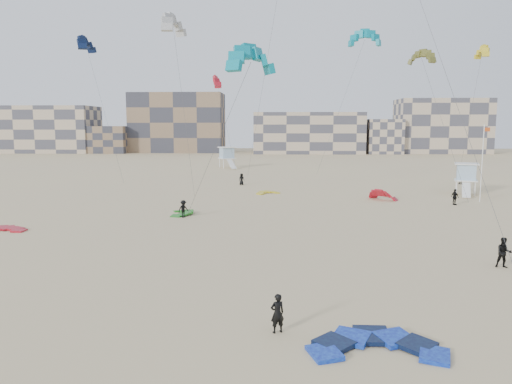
{
  "coord_description": "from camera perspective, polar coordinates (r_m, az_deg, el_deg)",
  "views": [
    {
      "loc": [
        0.62,
        -20.75,
        8.54
      ],
      "look_at": [
        -0.48,
        6.0,
        4.9
      ],
      "focal_mm": 35.0,
      "sensor_mm": 36.0,
      "label": 1
    }
  ],
  "objects": [
    {
      "name": "ground",
      "position": [
        22.44,
        0.61,
        -14.62
      ],
      "size": [
        320.0,
        320.0,
        0.0
      ],
      "primitive_type": "plane",
      "color": "tan",
      "rests_on": "ground"
    },
    {
      "name": "kite_ground_blue",
      "position": [
        20.45,
        13.61,
        -17.17
      ],
      "size": [
        4.72,
        4.94,
        0.82
      ],
      "primitive_type": null,
      "rotation": [
        0.06,
        0.0,
        -0.01
      ],
      "color": "blue",
      "rests_on": "ground"
    },
    {
      "name": "kite_ground_green",
      "position": [
        48.41,
        -8.55,
        -2.5
      ],
      "size": [
        3.74,
        3.54,
        1.05
      ],
      "primitive_type": null,
      "rotation": [
        0.13,
        0.0,
        -1.46
      ],
      "color": "#1F851C",
      "rests_on": "ground"
    },
    {
      "name": "kite_ground_red_far",
      "position": [
        58.83,
        14.29,
        -0.85
      ],
      "size": [
        4.94,
        4.94,
        3.51
      ],
      "primitive_type": null,
      "rotation": [
        0.76,
        0.0,
        2.34
      ],
      "color": "#D21842",
      "rests_on": "ground"
    },
    {
      "name": "kite_ground_yellow",
      "position": [
        61.95,
        1.33,
        -0.18
      ],
      "size": [
        3.85,
        3.91,
        0.78
      ],
      "primitive_type": null,
      "rotation": [
        0.1,
        0.0,
        0.54
      ],
      "color": "yellow",
      "rests_on": "ground"
    },
    {
      "name": "kitesurfer_main",
      "position": [
        21.12,
        2.45,
        -13.68
      ],
      "size": [
        0.72,
        0.61,
        1.66
      ],
      "primitive_type": "imported",
      "rotation": [
        0.0,
        0.0,
        3.57
      ],
      "color": "black",
      "rests_on": "ground"
    },
    {
      "name": "kitesurfer_b",
      "position": [
        33.49,
        26.48,
        -6.23
      ],
      "size": [
        1.01,
        0.85,
        1.84
      ],
      "primitive_type": "imported",
      "rotation": [
        0.0,
        0.0,
        -0.19
      ],
      "color": "black",
      "rests_on": "ground"
    },
    {
      "name": "kitesurfer_c",
      "position": [
        46.45,
        -8.3,
        -1.92
      ],
      "size": [
        1.17,
        1.15,
        1.62
      ],
      "primitive_type": "imported",
      "rotation": [
        0.0,
        0.0,
        0.76
      ],
      "color": "black",
      "rests_on": "ground"
    },
    {
      "name": "kitesurfer_d",
      "position": [
        57.17,
        21.78,
        -0.53
      ],
      "size": [
        0.81,
        1.09,
        1.73
      ],
      "primitive_type": "imported",
      "rotation": [
        0.0,
        0.0,
        2.01
      ],
      "color": "black",
      "rests_on": "ground"
    },
    {
      "name": "kitesurfer_e",
      "position": [
        70.82,
        -1.66,
        1.48
      ],
      "size": [
        0.94,
        0.81,
        1.64
      ],
      "primitive_type": "imported",
      "rotation": [
        0.0,
        0.0,
        0.43
      ],
      "color": "black",
      "rests_on": "ground"
    },
    {
      "name": "kitesurfer_f",
      "position": [
        77.61,
        22.3,
        1.44
      ],
      "size": [
        0.86,
        1.56,
        1.61
      ],
      "primitive_type": "imported",
      "rotation": [
        0.0,
        0.0,
        -1.29
      ],
      "color": "black",
      "rests_on": "ground"
    },
    {
      "name": "kite_fly_teal_a",
      "position": [
        37.81,
        -0.57,
        14.64
      ],
      "size": [
        8.4,
        6.76,
        13.56
      ],
      "rotation": [
        0.0,
        0.0,
        0.75
      ],
      "color": "#0087AF",
      "rests_on": "ground"
    },
    {
      "name": "kite_fly_grey",
      "position": [
        53.77,
        -9.45,
        18.19
      ],
      "size": [
        4.65,
        4.61,
        18.82
      ],
      "rotation": [
        0.0,
        0.0,
        1.34
      ],
      "color": "silver",
      "rests_on": "ground"
    },
    {
      "name": "kite_fly_olive",
      "position": [
        61.83,
        18.4,
        14.3
      ],
      "size": [
        4.45,
        12.74,
        16.27
      ],
      "rotation": [
        0.0,
        0.0,
        -0.77
      ],
      "color": "brown",
      "rests_on": "ground"
    },
    {
      "name": "kite_fly_yellow",
      "position": [
        80.78,
        24.43,
        14.26
      ],
      "size": [
        4.23,
        3.36,
        18.75
      ],
      "rotation": [
        0.0,
        0.0,
        -1.58
      ],
      "color": "yellow",
      "rests_on": "ground"
    },
    {
      "name": "kite_fly_navy",
      "position": [
        74.73,
        -18.84,
        15.59
      ],
      "size": [
        8.33,
        7.59,
        19.89
      ],
      "rotation": [
        0.0,
        0.0,
        1.57
      ],
      "color": "#0A1F40",
      "rests_on": "ground"
    },
    {
      "name": "kite_fly_teal_b",
      "position": [
        77.44,
        12.33,
        16.65
      ],
      "size": [
        9.06,
        4.73,
        21.16
      ],
      "rotation": [
        0.0,
        0.0,
        -0.11
      ],
      "color": "#0087AF",
      "rests_on": "ground"
    },
    {
      "name": "kite_fly_red",
      "position": [
        82.13,
        -4.48,
        12.34
      ],
      "size": [
        5.01,
        4.04,
        15.65
      ],
      "rotation": [
        0.0,
        0.0,
        1.68
      ],
      "color": "#D21842",
      "rests_on": "ground"
    },
    {
      "name": "lifeguard_tower_near",
      "position": [
        66.21,
        22.87,
        1.38
      ],
      "size": [
        3.43,
        5.65,
        3.84
      ],
      "rotation": [
        0.0,
        0.0,
        -0.32
      ],
      "color": "white",
      "rests_on": "ground"
    },
    {
      "name": "lifeguard_tower_far",
      "position": [
        98.84,
        -3.35,
        3.97
      ],
      "size": [
        3.91,
        6.19,
        4.14
      ],
      "rotation": [
        0.0,
        0.0,
        0.45
      ],
      "color": "white",
      "rests_on": "ground"
    },
    {
      "name": "flagpole",
      "position": [
        60.15,
        24.45,
        3.16
      ],
      "size": [
        0.69,
        0.11,
        8.52
      ],
      "color": "white",
      "rests_on": "ground"
    },
    {
      "name": "condo_west_a",
      "position": [
        166.48,
        -22.9,
        6.61
      ],
      "size": [
        30.0,
        15.0,
        14.0
      ],
      "primitive_type": "cube",
      "color": "#BFAA8C",
      "rests_on": "ground"
    },
    {
      "name": "condo_west_b",
      "position": [
        157.75,
        -8.91,
        7.82
      ],
      "size": [
        28.0,
        14.0,
        18.0
      ],
      "primitive_type": "cube",
      "color": "#83694F",
      "rests_on": "ground"
    },
    {
      "name": "condo_mid",
      "position": [
        151.06,
        5.96,
        6.74
      ],
      "size": [
        32.0,
        16.0,
        12.0
      ],
      "primitive_type": "cube",
      "color": "#BFAA8C",
      "rests_on": "ground"
    },
    {
      "name": "condo_east",
      "position": [
        160.53,
        20.44,
        7.07
      ],
      "size": [
        26.0,
        14.0,
        16.0
      ],
      "primitive_type": "cube",
      "color": "#BFAA8C",
      "rests_on": "ground"
    },
    {
      "name": "condo_fill_left",
      "position": [
        157.19,
        -16.51,
        5.77
      ],
      "size": [
        12.0,
        10.0,
        8.0
      ],
      "primitive_type": "cube",
      "color": "#83694F",
      "rests_on": "ground"
    },
    {
      "name": "condo_fill_right",
      "position": [
        152.06,
        14.36,
        6.17
      ],
      "size": [
        10.0,
        10.0,
        10.0
      ],
      "primitive_type": "cube",
      "color": "#BFAA8C",
      "rests_on": "ground"
    }
  ]
}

